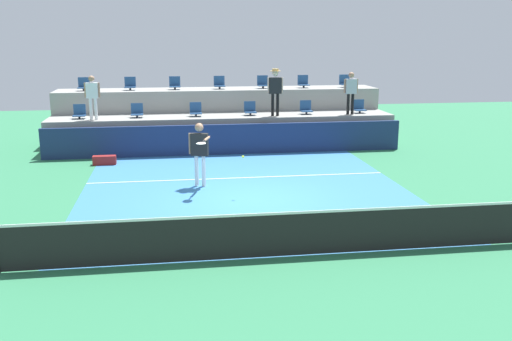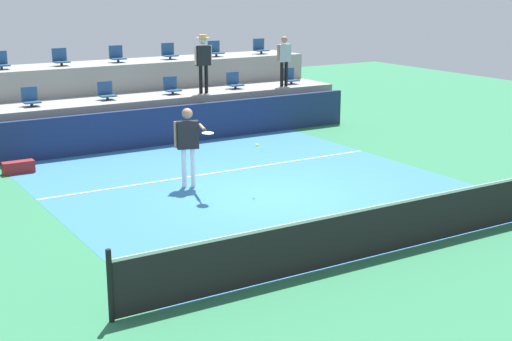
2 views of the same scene
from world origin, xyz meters
name	(u,v)px [view 2 (image 2 of 2)]	position (x,y,z in m)	size (l,w,h in m)	color
ground_plane	(271,196)	(0.00, 0.00, 0.00)	(40.00, 40.00, 0.00)	#2D754C
court_inner_paint	(248,185)	(0.00, 1.00, 0.00)	(9.00, 10.00, 0.01)	teal
court_service_line	(219,172)	(0.00, 2.40, 0.01)	(9.00, 0.06, 0.00)	white
tennis_net	(396,225)	(0.00, -4.00, 0.50)	(10.48, 0.08, 1.07)	black
sponsor_backboard	(158,127)	(0.00, 6.00, 0.55)	(13.00, 0.16, 1.10)	navy
seating_tier_lower	(140,117)	(0.00, 7.30, 0.62)	(13.00, 1.80, 1.25)	gray
seating_tier_upper	(118,95)	(0.00, 9.10, 1.05)	(13.00, 1.80, 2.10)	gray
stadium_chair_lower_left	(30,98)	(-3.23, 7.23, 1.46)	(0.44, 0.40, 0.52)	#2D2D33
stadium_chair_lower_mid_left	(106,92)	(-1.05, 7.23, 1.46)	(0.44, 0.40, 0.52)	#2D2D33
stadium_chair_lower_mid_right	(171,87)	(1.02, 7.23, 1.46)	(0.44, 0.40, 0.52)	#2D2D33
stadium_chair_lower_right	(234,82)	(3.21, 7.23, 1.46)	(0.44, 0.40, 0.52)	#2D2D33
stadium_chair_lower_far_right	(290,77)	(5.36, 7.23, 1.46)	(0.44, 0.40, 0.52)	#2D2D33
stadium_chair_upper_left	(0,62)	(-3.55, 9.03, 2.31)	(0.44, 0.40, 0.52)	#2D2D33
stadium_chair_upper_mid_left	(60,58)	(-1.79, 9.03, 2.31)	(0.44, 0.40, 0.52)	#2D2D33
stadium_chair_upper_center	(117,55)	(0.01, 9.03, 2.31)	(0.44, 0.40, 0.52)	#2D2D33
stadium_chair_upper_mid_right	(169,53)	(1.80, 9.03, 2.31)	(0.44, 0.40, 0.52)	#2D2D33
stadium_chair_upper_right	(215,50)	(3.51, 9.03, 2.31)	(0.44, 0.40, 0.52)	#2D2D33
stadium_chair_upper_far_right	(260,48)	(5.30, 9.03, 2.31)	(0.44, 0.40, 0.52)	#2D2D33
tennis_player	(188,139)	(-1.21, 1.59, 1.14)	(0.61, 1.34, 1.83)	white
spectator_with_hat	(203,57)	(1.92, 6.85, 2.34)	(0.60, 0.43, 1.77)	black
spectator_leaning_on_rail	(284,56)	(4.87, 6.85, 2.21)	(0.57, 0.23, 1.62)	black
tennis_ball	(257,145)	(-0.13, 0.39, 1.09)	(0.07, 0.07, 0.07)	#CCE033
equipment_bag	(18,167)	(-4.24, 4.92, 0.15)	(0.76, 0.28, 0.30)	maroon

